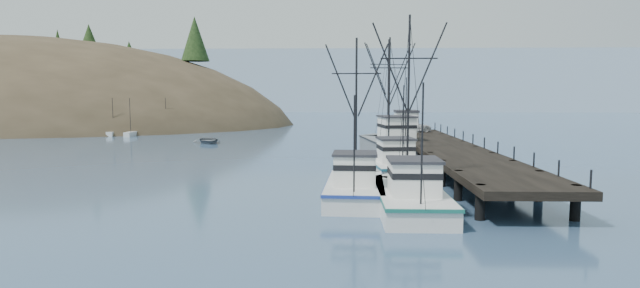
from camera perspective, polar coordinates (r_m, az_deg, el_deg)
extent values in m
plane|color=#314C6E|center=(32.36, -4.26, -6.70)|extent=(400.00, 400.00, 0.00)
cube|color=black|center=(48.84, 14.41, -0.53)|extent=(6.00, 44.00, 0.50)
cylinder|color=black|center=(29.16, 17.83, -6.35)|extent=(0.56, 0.56, 2.00)
cylinder|color=black|center=(30.98, 27.17, -6.01)|extent=(0.56, 0.56, 2.00)
cylinder|color=black|center=(33.90, 15.52, -4.60)|extent=(0.56, 0.56, 2.00)
cylinder|color=black|center=(35.48, 23.74, -4.42)|extent=(0.56, 0.56, 2.00)
cylinder|color=black|center=(38.71, 13.79, -3.27)|extent=(0.56, 0.56, 2.00)
cylinder|color=black|center=(40.10, 21.10, -3.18)|extent=(0.56, 0.56, 2.00)
cylinder|color=black|center=(43.56, 12.45, -2.23)|extent=(0.56, 0.56, 2.00)
cylinder|color=black|center=(44.80, 19.01, -2.19)|extent=(0.56, 0.56, 2.00)
cylinder|color=black|center=(48.44, 11.38, -1.40)|extent=(0.56, 0.56, 2.00)
cylinder|color=black|center=(49.56, 17.32, -1.39)|extent=(0.56, 0.56, 2.00)
cylinder|color=black|center=(53.34, 10.50, -0.73)|extent=(0.56, 0.56, 2.00)
cylinder|color=black|center=(54.36, 15.93, -0.73)|extent=(0.56, 0.56, 2.00)
cylinder|color=black|center=(58.26, 9.78, -0.17)|extent=(0.56, 0.56, 2.00)
cylinder|color=black|center=(59.19, 14.77, -0.18)|extent=(0.56, 0.56, 2.00)
cylinder|color=black|center=(63.19, 9.16, 0.31)|extent=(0.56, 0.56, 2.00)
cylinder|color=black|center=(64.05, 13.78, 0.29)|extent=(0.56, 0.56, 2.00)
cylinder|color=black|center=(68.13, 8.64, 0.72)|extent=(0.56, 0.56, 2.00)
cylinder|color=black|center=(68.93, 12.94, 0.69)|extent=(0.56, 0.56, 2.00)
ellipsoid|color=#382D1E|center=(132.42, -31.76, -0.67)|extent=(132.00, 78.00, 51.00)
ellipsoid|color=black|center=(138.19, -32.65, 1.18)|extent=(109.20, 62.40, 41.60)
cube|color=beige|center=(96.90, -23.40, 2.05)|extent=(4.00, 5.00, 2.80)
cube|color=beige|center=(103.14, -25.47, 2.16)|extent=(4.00, 5.00, 2.80)
cube|color=beige|center=(100.79, -19.88, 2.31)|extent=(4.00, 5.00, 2.80)
cube|color=#9EB2C6|center=(201.63, 3.82, 3.85)|extent=(360.00, 40.00, 26.00)
cube|color=silver|center=(220.83, -9.42, 3.95)|extent=(180.00, 25.00, 18.00)
cube|color=silver|center=(106.28, -22.40, 1.79)|extent=(1.00, 3.50, 0.90)
cylinder|color=black|center=(106.13, -22.46, 3.35)|extent=(0.08, 0.08, 6.00)
cube|color=silver|center=(92.68, -24.15, 1.18)|extent=(1.00, 3.50, 0.90)
cylinder|color=black|center=(92.51, -24.23, 2.97)|extent=(0.08, 0.08, 6.00)
cube|color=silver|center=(90.51, -17.15, 1.33)|extent=(1.00, 3.50, 0.90)
cylinder|color=black|center=(90.34, -17.21, 3.17)|extent=(0.08, 0.08, 6.00)
cube|color=silver|center=(86.62, -20.81, 1.02)|extent=(1.00, 3.50, 0.90)
cylinder|color=black|center=(86.44, -20.88, 2.94)|extent=(0.08, 0.08, 6.00)
cube|color=silver|center=(101.13, -16.38, 1.81)|extent=(1.00, 3.50, 0.90)
cylinder|color=black|center=(100.98, -16.42, 3.45)|extent=(0.08, 0.08, 6.00)
cube|color=silver|center=(97.51, -21.73, 1.48)|extent=(1.00, 3.50, 0.90)
cylinder|color=black|center=(97.36, -21.79, 3.19)|extent=(0.08, 0.08, 6.00)
cube|color=silver|center=(88.81, -22.51, 1.07)|extent=(1.00, 3.50, 0.90)
cylinder|color=black|center=(88.64, -22.58, 2.93)|extent=(0.08, 0.08, 6.00)
cube|color=silver|center=(30.62, 10.25, -6.64)|extent=(3.90, 9.94, 1.60)
cube|color=silver|center=(35.44, 9.12, -4.91)|extent=(3.88, 3.88, 1.60)
cube|color=#175C4F|center=(30.48, 10.28, -5.35)|extent=(3.98, 10.19, 0.18)
cube|color=silver|center=(29.05, 10.67, -3.81)|extent=(2.72, 2.81, 1.90)
cube|color=#26262B|center=(28.90, 10.71, -1.79)|extent=(2.95, 3.06, 0.16)
cylinder|color=black|center=(31.42, 10.06, 4.83)|extent=(0.14, 0.14, 10.52)
cylinder|color=black|center=(26.26, 11.58, 0.01)|extent=(0.10, 0.10, 6.31)
cube|color=silver|center=(33.03, 4.03, -5.64)|extent=(4.18, 9.28, 1.60)
cube|color=silver|center=(37.49, 4.18, -4.26)|extent=(3.66, 3.66, 1.60)
cube|color=navy|center=(32.90, 4.04, -4.44)|extent=(4.26, 9.52, 0.18)
cube|color=silver|center=(31.57, 4.01, -2.95)|extent=(2.71, 2.71, 1.90)
cube|color=#26262B|center=(31.43, 4.02, -1.09)|extent=(2.94, 2.95, 0.16)
cylinder|color=black|center=(33.78, 4.15, 4.04)|extent=(0.14, 0.14, 9.43)
cylinder|color=black|center=(29.03, 3.94, 0.02)|extent=(0.10, 0.10, 5.66)
cube|color=silver|center=(43.74, 8.22, -2.85)|extent=(4.87, 10.30, 1.60)
cube|color=silver|center=(48.56, 6.97, -1.97)|extent=(3.81, 3.81, 1.60)
cube|color=#1B586F|center=(43.64, 8.24, -1.94)|extent=(4.97, 10.56, 0.18)
cube|color=silver|center=(42.28, 8.63, -0.76)|extent=(2.96, 3.08, 1.90)
cube|color=#26262B|center=(42.17, 8.65, 0.63)|extent=(3.22, 3.35, 0.16)
cylinder|color=black|center=(44.74, 7.92, 5.21)|extent=(0.14, 0.14, 10.63)
cylinder|color=black|center=(39.60, 9.49, 2.03)|extent=(0.10, 0.10, 6.38)
cube|color=slate|center=(55.80, 8.22, -0.66)|extent=(6.60, 14.02, 2.20)
cube|color=slate|center=(62.30, 6.65, 0.04)|extent=(4.63, 4.63, 2.20)
cube|color=black|center=(55.69, 8.24, 0.36)|extent=(6.74, 14.38, 0.18)
cube|color=silver|center=(53.91, 8.72, 1.67)|extent=(3.80, 4.24, 2.60)
cube|color=#26262B|center=(53.83, 8.74, 3.13)|extent=(4.12, 4.62, 0.16)
cylinder|color=black|center=(57.45, 7.79, 6.22)|extent=(0.14, 0.14, 11.19)
cylinder|color=black|center=(50.48, 9.79, 3.71)|extent=(0.10, 0.10, 6.71)
cube|color=silver|center=(66.13, 9.82, 2.50)|extent=(2.80, 3.00, 2.50)
cube|color=#26262B|center=(66.07, 9.84, 3.71)|extent=(3.00, 3.20, 0.30)
imported|color=silver|center=(65.57, 10.44, 2.00)|extent=(5.66, 3.77, 1.44)
imported|color=#585E62|center=(71.79, -12.61, 0.10)|extent=(5.76, 6.56, 1.13)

